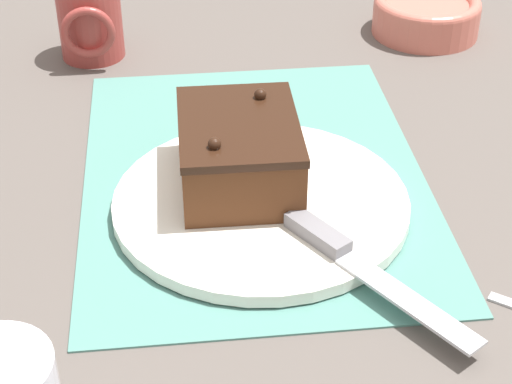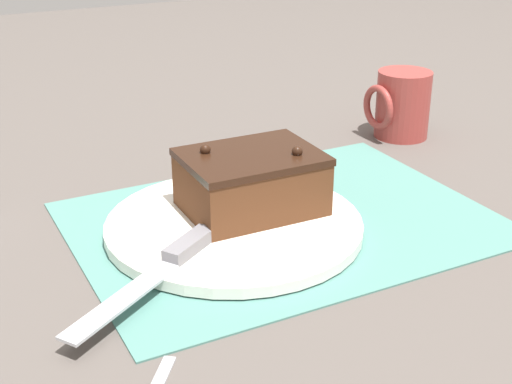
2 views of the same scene
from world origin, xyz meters
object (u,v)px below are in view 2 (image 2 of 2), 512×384
Objects in this scene: cake_plate at (234,225)px; coffee_mug at (401,105)px; chocolate_cake at (251,181)px; serving_knife at (169,262)px.

coffee_mug is at bearing -154.33° from cake_plate.
cake_plate is at bearing 29.14° from chocolate_cake.
cake_plate is at bearing 25.67° from coffee_mug.
coffee_mug is (-0.36, -0.17, 0.04)m from cake_plate.
chocolate_cake is at bearing 25.34° from coffee_mug.
serving_knife is at bearing 32.20° from cake_plate.
chocolate_cake is 1.51× the size of coffee_mug.
chocolate_cake reaches higher than cake_plate.
serving_knife is 0.51m from coffee_mug.
chocolate_cake is 0.15m from serving_knife.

